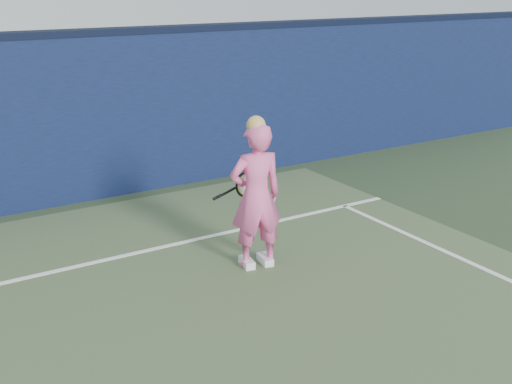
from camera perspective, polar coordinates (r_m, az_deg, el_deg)
player at (r=7.52m, az=0.00°, el=-0.34°), size 0.71×0.53×1.84m
racket at (r=7.94m, az=-1.21°, el=0.59°), size 0.60×0.14×0.32m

